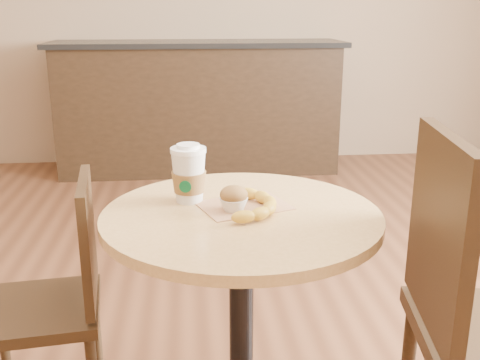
{
  "coord_description": "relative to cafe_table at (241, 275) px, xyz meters",
  "views": [
    {
      "loc": [
        -0.1,
        -1.37,
        1.29
      ],
      "look_at": [
        0.04,
        0.12,
        0.83
      ],
      "focal_mm": 42.0,
      "sensor_mm": 36.0,
      "label": 1
    }
  ],
  "objects": [
    {
      "name": "chair_left",
      "position": [
        -0.55,
        0.14,
        -0.11
      ],
      "size": [
        0.4,
        0.4,
        0.81
      ],
      "rotation": [
        0.0,
        0.0,
        -1.45
      ],
      "color": "#302011",
      "rests_on": "ground"
    },
    {
      "name": "muffin",
      "position": [
        -0.02,
        0.01,
        0.23
      ],
      "size": [
        0.08,
        0.08,
        0.07
      ],
      "color": "silver",
      "rests_on": "kraft_bag"
    },
    {
      "name": "coffee_cup",
      "position": [
        -0.14,
        0.11,
        0.27
      ],
      "size": [
        0.1,
        0.1,
        0.17
      ],
      "rotation": [
        0.0,
        0.0,
        -0.22
      ],
      "color": "silver",
      "rests_on": "cafe_table"
    },
    {
      "name": "service_counter",
      "position": [
        -0.04,
        3.1,
        -0.03
      ],
      "size": [
        2.3,
        0.65,
        1.04
      ],
      "color": "black",
      "rests_on": "ground"
    },
    {
      "name": "kraft_bag",
      "position": [
        0.01,
        0.05,
        0.19
      ],
      "size": [
        0.29,
        0.25,
        0.0
      ],
      "primitive_type": "cube",
      "rotation": [
        0.0,
        0.0,
        0.34
      ],
      "color": "#AC7A53",
      "rests_on": "cafe_table"
    },
    {
      "name": "banana",
      "position": [
        0.04,
        0.0,
        0.21
      ],
      "size": [
        0.21,
        0.28,
        0.03
      ],
      "primitive_type": null,
      "rotation": [
        0.0,
        0.0,
        -0.27
      ],
      "color": "gold",
      "rests_on": "kraft_bag"
    },
    {
      "name": "cafe_table",
      "position": [
        0.0,
        0.0,
        0.0
      ],
      "size": [
        0.77,
        0.77,
        0.75
      ],
      "color": "black",
      "rests_on": "ground"
    }
  ]
}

